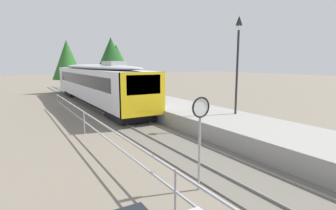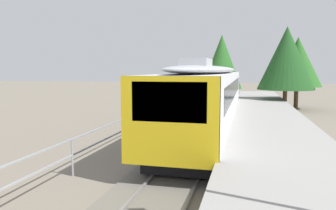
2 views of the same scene
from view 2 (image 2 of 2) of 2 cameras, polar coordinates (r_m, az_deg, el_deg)
name	(u,v)px [view 2 (image 2 of 2)]	position (r m, az deg, el deg)	size (l,w,h in m)	color
ground_plane	(96,168)	(11.77, -12.70, -10.77)	(160.00, 160.00, 0.00)	slate
track_rails	(179,173)	(10.81, 2.02, -11.97)	(3.20, 60.00, 0.14)	#6B665B
commuter_train	(209,92)	(18.56, 7.32, 2.25)	(2.82, 19.89, 3.74)	silver
station_platform	(284,168)	(10.54, 19.89, -10.44)	(3.90, 60.00, 0.90)	#999691
tree_behind_carpark	(222,62)	(29.89, 9.46, 7.52)	(3.67, 3.67, 6.59)	brown
tree_behind_station_far	(298,62)	(30.51, 21.94, 7.05)	(4.13, 4.13, 6.26)	brown
tree_distant_left	(286,58)	(29.59, 20.21, 7.77)	(4.78, 4.78, 7.12)	brown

